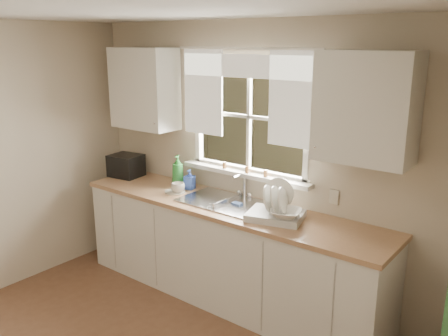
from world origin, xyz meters
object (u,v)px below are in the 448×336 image
Objects in this scene: black_appliance at (126,165)px; soap_bottle_a at (178,171)px; cup at (178,188)px; dish_rack at (276,211)px.

soap_bottle_a is at bearing -1.84° from black_appliance.
cup is at bearing -68.90° from soap_bottle_a.
soap_bottle_a is at bearing 172.30° from dish_rack.
cup is 0.40× the size of black_appliance.
soap_bottle_a is 0.69m from black_appliance.
black_appliance is at bearing 177.14° from dish_rack.
soap_bottle_a is 1.00× the size of black_appliance.
cup is 0.85m from black_appliance.
black_appliance is (-1.93, 0.10, 0.05)m from dish_rack.
dish_rack is 1.09m from cup.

